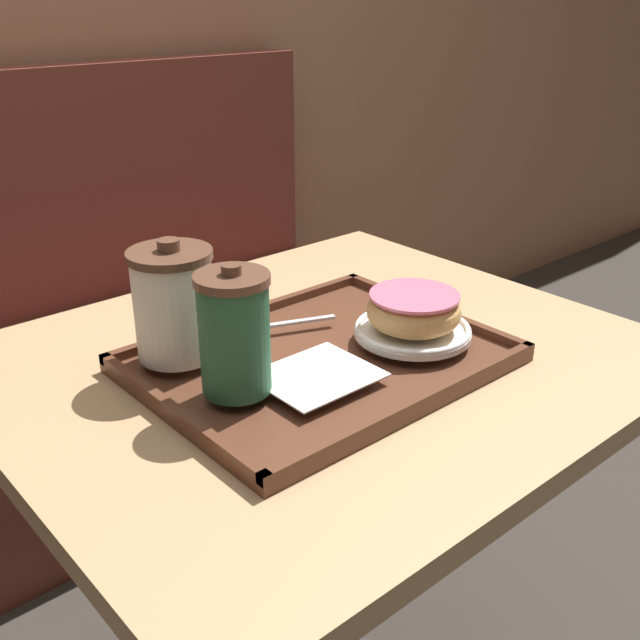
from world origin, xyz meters
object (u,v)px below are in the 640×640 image
(coffee_cup_front, at_px, (234,333))
(donut_chocolate_glazed, at_px, (414,310))
(coffee_cup_rear, at_px, (174,303))
(spoon, at_px, (256,326))

(coffee_cup_front, height_order, donut_chocolate_glazed, coffee_cup_front)
(coffee_cup_rear, relative_size, donut_chocolate_glazed, 1.22)
(coffee_cup_front, distance_m, spoon, 0.17)
(coffee_cup_rear, height_order, donut_chocolate_glazed, coffee_cup_rear)
(coffee_cup_rear, bearing_deg, spoon, -1.32)
(coffee_cup_front, height_order, coffee_cup_rear, same)
(donut_chocolate_glazed, distance_m, spoon, 0.21)
(coffee_cup_front, relative_size, donut_chocolate_glazed, 1.22)
(spoon, bearing_deg, coffee_cup_rear, 20.58)
(coffee_cup_front, xyz_separation_m, coffee_cup_rear, (-0.01, 0.12, -0.00))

